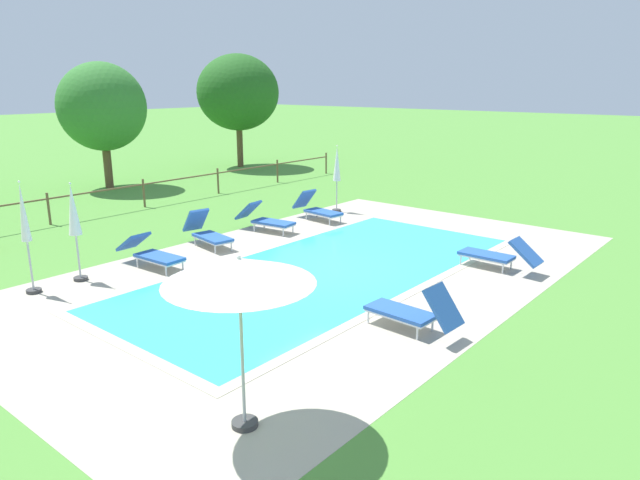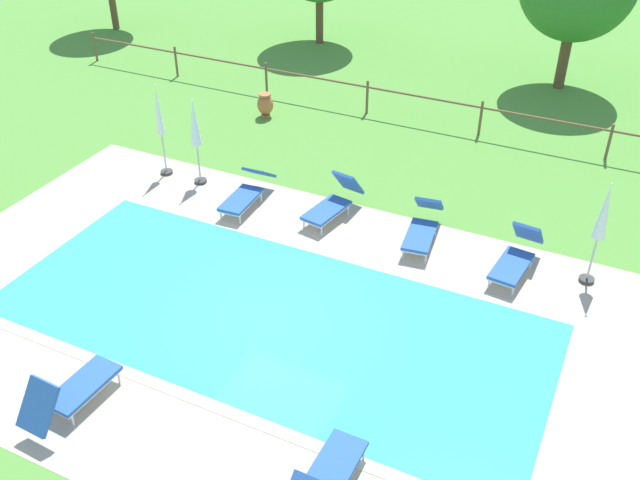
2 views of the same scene
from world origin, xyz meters
The scene contains 17 objects.
ground_plane centered at (0.00, 0.00, 0.00)m, with size 160.00×160.00×0.00m, color #518E38.
pool_deck_paving centered at (0.00, 0.00, 0.00)m, with size 15.56×9.34×0.01m, color #B2A893.
swimming_pool_water centered at (0.00, 0.00, 0.01)m, with size 10.89×4.67×0.01m, color #38C6D1.
pool_coping_rim centered at (0.00, 0.00, 0.01)m, with size 11.37×5.15×0.01m.
sun_lounger_north_near_steps centered at (-0.45, 3.91, 0.40)m, with size 0.91×1.93×0.99m.
sun_lounger_north_mid centered at (-1.80, -3.51, 0.40)m, with size 0.69×1.86×1.01m.
sun_lounger_north_far centered at (3.98, 3.59, 0.39)m, with size 0.80×1.93×0.97m.
sun_lounger_north_end centered at (2.74, -3.21, 0.37)m, with size 0.62×1.99×0.86m.
sun_lounger_south_near_corner centered at (-2.59, 3.49, 0.37)m, with size 0.70×2.05×0.80m.
sun_lounger_south_mid centered at (1.81, 3.86, 0.38)m, with size 0.85×2.02×0.90m.
patio_umbrella_open_foreground centered at (-5.90, -3.39, 2.18)m, with size 1.95×1.95×2.41m.
patio_umbrella_closed_row_west centered at (-4.25, 3.93, 1.54)m, with size 0.32×0.32×2.31m.
patio_umbrella_closed_row_centre centered at (-5.33, 3.94, 1.55)m, with size 0.32×0.32×2.49m.
patio_umbrella_closed_row_east centered at (5.43, 3.92, 1.56)m, with size 0.32×0.32×2.37m.
perimeter_fence centered at (-0.29, 9.86, 0.70)m, with size 24.95×0.08×1.05m.
tree_far_west centered at (11.11, 15.07, 3.94)m, with size 4.34×4.34×5.94m.
tree_east_mid centered at (2.92, 14.62, 3.46)m, with size 3.67×3.67×5.32m.
Camera 1 is at (-10.52, -8.53, 4.46)m, focal length 32.46 mm.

